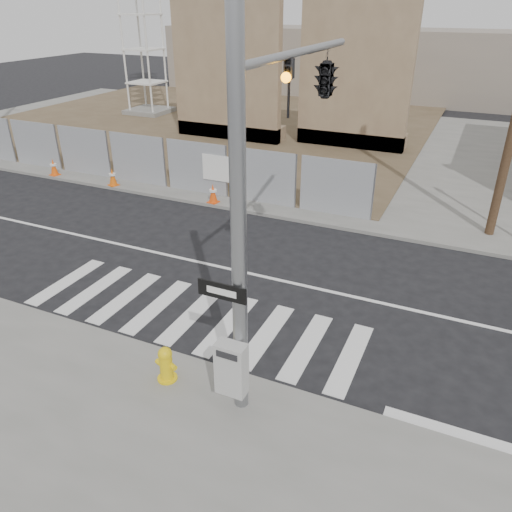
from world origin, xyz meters
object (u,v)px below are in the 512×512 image
at_px(traffic_cone_b, 54,167).
at_px(signal_pole, 301,126).
at_px(traffic_cone_c, 113,177).
at_px(fire_hydrant, 166,364).
at_px(traffic_cone_d, 213,193).

bearing_deg(traffic_cone_b, signal_pole, -25.05).
bearing_deg(traffic_cone_c, fire_hydrant, -46.38).
xyz_separation_m(fire_hydrant, traffic_cone_d, (-3.92, 9.03, -0.02)).
distance_m(traffic_cone_b, traffic_cone_c, 3.20).
distance_m(signal_pole, traffic_cone_b, 15.48).
bearing_deg(traffic_cone_c, signal_pole, -31.40).
bearing_deg(traffic_cone_b, fire_hydrant, -37.50).
bearing_deg(fire_hydrant, traffic_cone_d, 135.00).
xyz_separation_m(signal_pole, traffic_cone_c, (-10.26, 6.27, -4.31)).
xyz_separation_m(signal_pole, traffic_cone_d, (-5.58, 6.27, -4.31)).
distance_m(fire_hydrant, traffic_cone_b, 14.89).
xyz_separation_m(traffic_cone_c, traffic_cone_d, (4.69, 0.00, 0.00)).
relative_size(traffic_cone_b, traffic_cone_c, 1.00).
bearing_deg(fire_hydrant, signal_pole, 80.66).
bearing_deg(traffic_cone_d, signal_pole, -48.33).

